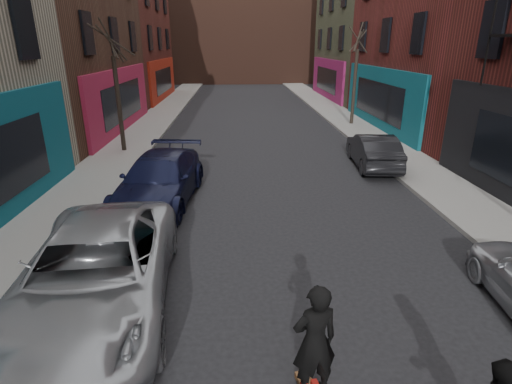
{
  "coord_description": "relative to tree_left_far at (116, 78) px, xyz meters",
  "views": [
    {
      "loc": [
        -0.99,
        -0.4,
        4.76
      ],
      "look_at": [
        -0.55,
        8.1,
        1.6
      ],
      "focal_mm": 28.0,
      "sensor_mm": 36.0,
      "label": 1
    }
  ],
  "objects": [
    {
      "name": "sidewalk_left",
      "position": [
        -0.05,
        12.0,
        -3.31
      ],
      "size": [
        2.5,
        84.0,
        0.13
      ],
      "primitive_type": "cube",
      "color": "gray",
      "rests_on": "ground"
    },
    {
      "name": "sidewalk_right",
      "position": [
        12.45,
        12.0,
        -3.31
      ],
      "size": [
        2.5,
        84.0,
        0.13
      ],
      "primitive_type": "cube",
      "color": "gray",
      "rests_on": "ground"
    },
    {
      "name": "building_far",
      "position": [
        6.2,
        38.0,
        3.62
      ],
      "size": [
        40.0,
        10.0,
        14.0
      ],
      "primitive_type": "cube",
      "color": "#47281E",
      "rests_on": "ground"
    },
    {
      "name": "parked_right_end",
      "position": [
        10.8,
        -2.82,
        -2.7
      ],
      "size": [
        1.79,
        4.26,
        1.37
      ],
      "primitive_type": "imported",
      "rotation": [
        0.0,
        0.0,
        3.06
      ],
      "color": "black",
      "rests_on": "ground"
    },
    {
      "name": "tree_left_far",
      "position": [
        0.0,
        0.0,
        0.0
      ],
      "size": [
        2.0,
        2.0,
        6.5
      ],
      "primitive_type": null,
      "color": "black",
      "rests_on": "sidewalk_left"
    },
    {
      "name": "tree_right_far",
      "position": [
        12.4,
        6.0,
        0.15
      ],
      "size": [
        2.0,
        2.0,
        6.8
      ],
      "primitive_type": null,
      "color": "black",
      "rests_on": "sidewalk_right"
    },
    {
      "name": "parked_left_far",
      "position": [
        2.58,
        -11.84,
        -2.58
      ],
      "size": [
        3.13,
        5.97,
        1.6
      ],
      "primitive_type": "imported",
      "rotation": [
        0.0,
        0.0,
        0.08
      ],
      "color": "#94969C",
      "rests_on": "ground"
    },
    {
      "name": "parked_left_end",
      "position": [
        2.79,
        -6.36,
        -2.62
      ],
      "size": [
        2.62,
        5.4,
        1.51
      ],
      "primitive_type": "imported",
      "rotation": [
        0.0,
        0.0,
        -0.1
      ],
      "color": "black",
      "rests_on": "ground"
    },
    {
      "name": "skateboarder",
      "position": [
        6.23,
        -14.09,
        -2.4
      ],
      "size": [
        0.71,
        0.54,
        1.76
      ],
      "primitive_type": "imported",
      "rotation": [
        0.0,
        0.0,
        3.35
      ],
      "color": "black",
      "rests_on": "skateboard"
    }
  ]
}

